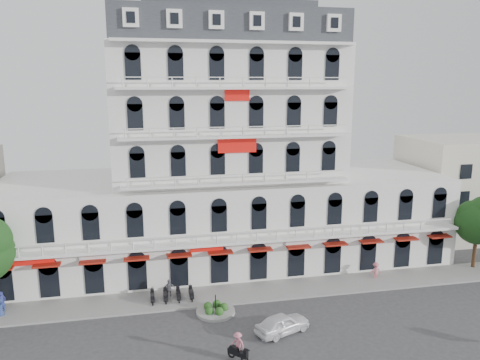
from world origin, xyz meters
name	(u,v)px	position (x,y,z in m)	size (l,w,h in m)	color
ground	(271,349)	(0.00, 0.00, 0.00)	(120.00, 120.00, 0.00)	#38383A
sidewalk	(244,293)	(0.00, 9.00, 0.08)	(53.00, 4.00, 0.16)	gray
main_building	(226,167)	(0.00, 18.00, 9.96)	(45.00, 15.00, 25.80)	silver
flank_building_east	(465,187)	(30.00, 20.00, 6.00)	(14.00, 10.00, 12.00)	beige
traffic_island	(216,310)	(-3.00, 6.00, 0.26)	(3.20, 3.20, 1.60)	gray
parked_scooter_row	(172,301)	(-6.35, 8.80, 0.00)	(4.40, 1.80, 1.10)	black
tree_east_inner	(479,219)	(24.05, 9.98, 5.21)	(4.40, 4.37, 7.57)	#382314
parked_car	(282,323)	(1.46, 1.97, 0.74)	(1.75, 4.34, 1.48)	white
rider_center	(238,346)	(-2.53, -0.87, 1.08)	(1.29, 1.33, 2.06)	black
pedestrian_left	(0,308)	(-20.00, 8.82, 0.79)	(0.77, 0.50, 1.58)	navy
pedestrian_mid	(169,289)	(-6.54, 9.50, 0.86)	(1.01, 0.42, 1.72)	#5A5B62
pedestrian_right	(376,271)	(12.99, 9.50, 0.86)	(1.11, 0.64, 1.71)	#CD6C79
pedestrian_far	(2,302)	(-20.00, 9.50, 0.95)	(0.69, 0.45, 1.89)	navy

